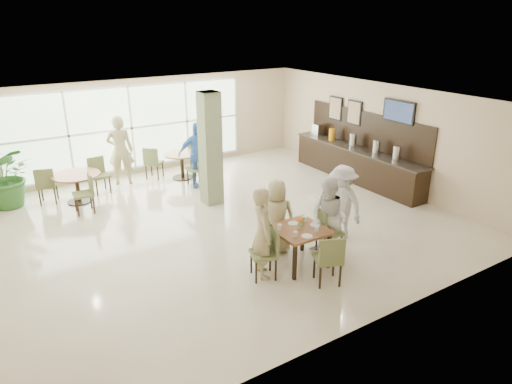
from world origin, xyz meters
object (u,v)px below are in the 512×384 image
adult_a (198,155)px  teen_left (263,233)px  adult_b (204,149)px  main_table (299,233)px  buffet_counter (357,162)px  potted_plant (7,176)px  adult_standing (120,150)px  teen_far (277,217)px  round_table_right (182,160)px  teen_standing (342,202)px  round_table_left (77,180)px  teen_right (329,218)px

adult_a → teen_left: bearing=-84.0°
adult_a → adult_b: size_ratio=1.17×
main_table → buffet_counter: buffet_counter is taller
adult_b → potted_plant: bearing=-86.4°
main_table → potted_plant: potted_plant is taller
adult_standing → teen_far: bearing=125.4°
adult_b → adult_standing: (-2.35, 0.43, 0.20)m
adult_a → main_table: bearing=-74.9°
main_table → adult_b: (0.91, 5.83, 0.12)m
buffet_counter → potted_plant: 9.19m
round_table_right → teen_standing: size_ratio=0.63×
buffet_counter → adult_b: (-3.43, 2.86, 0.22)m
round_table_left → adult_a: (3.10, -0.56, 0.32)m
teen_left → teen_far: 0.95m
teen_right → teen_standing: teen_right is taller
main_table → round_table_left: same height
teen_right → main_table: bearing=-108.6°
buffet_counter → adult_b: buffet_counter is taller
round_table_right → teen_left: bearing=-99.5°
potted_plant → adult_a: size_ratio=0.87×
round_table_left → round_table_right: (2.99, 0.31, -0.03)m
adult_b → teen_left: bearing=-9.6°
teen_left → teen_right: size_ratio=1.04×
teen_left → teen_right: (1.45, -0.10, -0.03)m
round_table_right → buffet_counter: 5.04m
round_table_left → potted_plant: potted_plant is taller
potted_plant → adult_b: bearing=-3.2°
buffet_counter → teen_standing: buffet_counter is taller
round_table_left → adult_b: size_ratio=0.76×
teen_right → adult_b: teen_right is taller
potted_plant → teen_left: bearing=-60.0°
teen_standing → adult_a: 4.65m
teen_right → adult_standing: adult_standing is taller
round_table_right → adult_a: adult_a is taller
round_table_left → adult_b: (3.73, 0.33, 0.19)m
main_table → potted_plant: bearing=125.0°
teen_left → teen_standing: 2.27m
adult_b → adult_standing: bearing=-93.6°
main_table → round_table_right: (0.18, 5.81, -0.10)m
teen_left → teen_standing: bearing=-60.6°
teen_right → adult_a: size_ratio=0.90×
teen_left → buffet_counter: bearing=-40.9°
buffet_counter → adult_standing: size_ratio=2.41×
teen_standing → potted_plant: bearing=-139.1°
adult_standing → adult_a: bearing=164.1°
teen_standing → adult_b: bearing=-178.7°
teen_standing → adult_a: bearing=-169.8°
main_table → round_table_right: same height
potted_plant → teen_right: 7.91m
round_table_right → buffet_counter: size_ratio=0.22×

